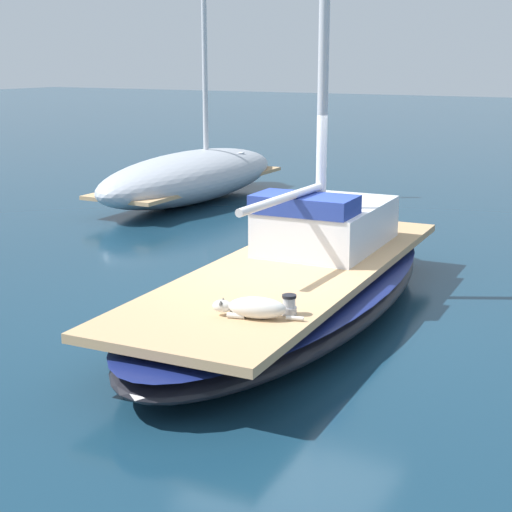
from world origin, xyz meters
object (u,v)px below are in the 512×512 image
(deck_winch, at_px, (289,305))
(moored_boat_port_side, at_px, (191,176))
(sailboat_main, at_px, (294,290))
(dog_white, at_px, (254,308))

(deck_winch, relative_size, moored_boat_port_side, 0.03)
(sailboat_main, bearing_deg, dog_white, -74.87)
(moored_boat_port_side, bearing_deg, sailboat_main, -47.76)
(dog_white, bearing_deg, sailboat_main, 105.13)
(deck_winch, bearing_deg, moored_boat_port_side, 129.03)
(dog_white, height_order, deck_winch, dog_white)
(dog_white, relative_size, moored_boat_port_side, 0.14)
(deck_winch, bearing_deg, sailboat_main, 114.79)
(sailboat_main, bearing_deg, moored_boat_port_side, 132.24)
(sailboat_main, height_order, moored_boat_port_side, moored_boat_port_side)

